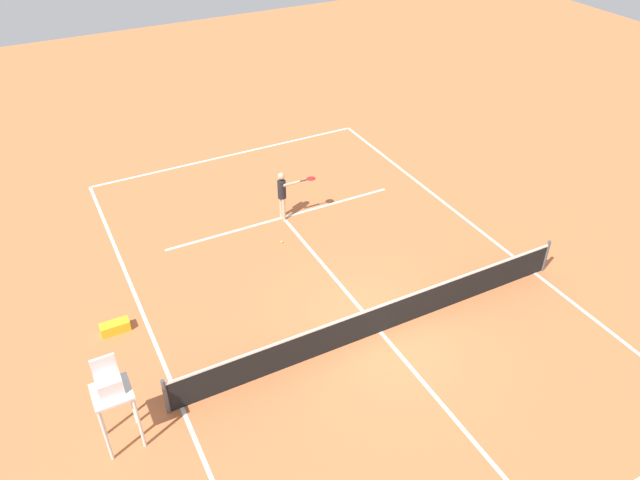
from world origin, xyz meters
The scene contains 7 objects.
ground_plane centered at (0.00, 0.00, 0.00)m, with size 60.00×60.00×0.00m, color #C66B3D.
court_lines centered at (0.00, 0.00, 0.00)m, with size 10.99×22.73×0.01m.
tennis_net centered at (0.00, 0.00, 0.50)m, with size 11.59×0.10×1.07m.
player_serving centered at (-0.04, -6.19, 1.04)m, with size 1.28×0.57×1.74m.
tennis_ball centered at (0.65, -4.91, 0.03)m, with size 0.07×0.07×0.07m, color #CCE033.
umpire_chair centered at (6.81, 0.28, 1.61)m, with size 0.80×0.80×2.41m.
equipment_bag centered at (6.25, -3.26, 0.15)m, with size 0.76×0.32×0.30m, color yellow.
Camera 1 is at (6.88, 9.77, 11.47)m, focal length 34.38 mm.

